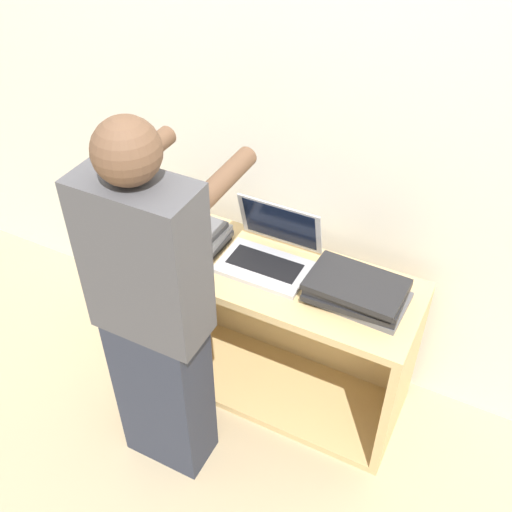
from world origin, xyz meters
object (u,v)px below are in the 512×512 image
(laptop_open, at_px, (269,253))
(laptop_stack_left, at_px, (181,233))
(laptop_stack_right, at_px, (357,291))
(person, at_px, (155,319))

(laptop_open, distance_m, laptop_stack_left, 0.39)
(laptop_open, distance_m, laptop_stack_right, 0.39)
(laptop_stack_left, height_order, laptop_stack_right, same)
(person, bearing_deg, laptop_open, 70.02)
(laptop_open, height_order, laptop_stack_right, laptop_open)
(laptop_stack_left, xyz_separation_m, laptop_stack_right, (0.78, -0.00, 0.00))
(laptop_stack_left, distance_m, person, 0.52)
(laptop_open, relative_size, person, 0.23)
(laptop_stack_left, bearing_deg, laptop_stack_right, -0.10)
(laptop_open, xyz_separation_m, laptop_stack_right, (0.39, -0.05, -0.00))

